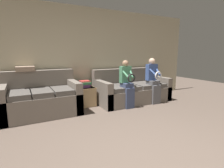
{
  "coord_description": "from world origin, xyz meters",
  "views": [
    {
      "loc": [
        -1.24,
        -1.29,
        1.35
      ],
      "look_at": [
        0.49,
        1.96,
        0.7
      ],
      "focal_mm": 28.0,
      "sensor_mm": 36.0,
      "label": 1
    }
  ],
  "objects_px": {
    "book_stack": "(85,84)",
    "side_shelf": "(85,96)",
    "couch_main": "(131,90)",
    "child_right_seated": "(153,79)",
    "couch_side": "(42,99)",
    "throw_pillow": "(25,69)",
    "child_left_seated": "(127,82)"
  },
  "relations": [
    {
      "from": "book_stack",
      "to": "throw_pillow",
      "type": "bearing_deg",
      "value": 175.01
    },
    {
      "from": "side_shelf",
      "to": "book_stack",
      "type": "height_order",
      "value": "book_stack"
    },
    {
      "from": "book_stack",
      "to": "throw_pillow",
      "type": "relative_size",
      "value": 0.76
    },
    {
      "from": "child_right_seated",
      "to": "throw_pillow",
      "type": "height_order",
      "value": "child_right_seated"
    },
    {
      "from": "child_left_seated",
      "to": "throw_pillow",
      "type": "bearing_deg",
      "value": 161.0
    },
    {
      "from": "couch_main",
      "to": "child_right_seated",
      "type": "height_order",
      "value": "child_right_seated"
    },
    {
      "from": "child_right_seated",
      "to": "throw_pillow",
      "type": "relative_size",
      "value": 3.19
    },
    {
      "from": "child_right_seated",
      "to": "couch_side",
      "type": "bearing_deg",
      "value": 171.19
    },
    {
      "from": "child_left_seated",
      "to": "throw_pillow",
      "type": "relative_size",
      "value": 3.08
    },
    {
      "from": "throw_pillow",
      "to": "side_shelf",
      "type": "bearing_deg",
      "value": -4.91
    },
    {
      "from": "couch_side",
      "to": "throw_pillow",
      "type": "xyz_separation_m",
      "value": [
        -0.27,
        0.33,
        0.67
      ]
    },
    {
      "from": "couch_main",
      "to": "throw_pillow",
      "type": "height_order",
      "value": "throw_pillow"
    },
    {
      "from": "couch_main",
      "to": "book_stack",
      "type": "xyz_separation_m",
      "value": [
        -1.3,
        0.23,
        0.26
      ]
    },
    {
      "from": "couch_main",
      "to": "child_left_seated",
      "type": "xyz_separation_m",
      "value": [
        -0.42,
        -0.42,
        0.33
      ]
    },
    {
      "from": "child_left_seated",
      "to": "book_stack",
      "type": "bearing_deg",
      "value": 143.44
    },
    {
      "from": "couch_side",
      "to": "side_shelf",
      "type": "height_order",
      "value": "couch_side"
    },
    {
      "from": "child_left_seated",
      "to": "side_shelf",
      "type": "bearing_deg",
      "value": 143.63
    },
    {
      "from": "throw_pillow",
      "to": "child_right_seated",
      "type": "bearing_deg",
      "value": -13.94
    },
    {
      "from": "book_stack",
      "to": "side_shelf",
      "type": "bearing_deg",
      "value": 163.88
    },
    {
      "from": "child_right_seated",
      "to": "book_stack",
      "type": "xyz_separation_m",
      "value": [
        -1.72,
        0.65,
        -0.09
      ]
    },
    {
      "from": "book_stack",
      "to": "couch_main",
      "type": "bearing_deg",
      "value": -9.94
    },
    {
      "from": "child_left_seated",
      "to": "book_stack",
      "type": "height_order",
      "value": "child_left_seated"
    },
    {
      "from": "couch_main",
      "to": "couch_side",
      "type": "relative_size",
      "value": 1.28
    },
    {
      "from": "side_shelf",
      "to": "throw_pillow",
      "type": "bearing_deg",
      "value": 175.09
    },
    {
      "from": "side_shelf",
      "to": "book_stack",
      "type": "relative_size",
      "value": 1.83
    },
    {
      "from": "couch_side",
      "to": "child_left_seated",
      "type": "height_order",
      "value": "child_left_seated"
    },
    {
      "from": "couch_side",
      "to": "side_shelf",
      "type": "bearing_deg",
      "value": 11.2
    },
    {
      "from": "couch_side",
      "to": "book_stack",
      "type": "height_order",
      "value": "couch_side"
    },
    {
      "from": "child_right_seated",
      "to": "side_shelf",
      "type": "bearing_deg",
      "value": 159.48
    },
    {
      "from": "child_right_seated",
      "to": "side_shelf",
      "type": "xyz_separation_m",
      "value": [
        -1.73,
        0.65,
        -0.41
      ]
    },
    {
      "from": "throw_pillow",
      "to": "book_stack",
      "type": "bearing_deg",
      "value": -4.99
    },
    {
      "from": "couch_side",
      "to": "side_shelf",
      "type": "xyz_separation_m",
      "value": [
        1.08,
        0.21,
        -0.09
      ]
    }
  ]
}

